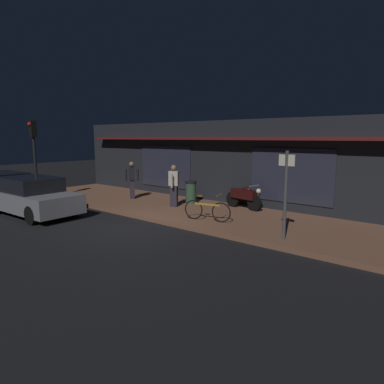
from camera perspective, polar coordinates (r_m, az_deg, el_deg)
The scene contains 12 objects.
ground_plane at distance 11.24m, azimuth -10.43°, elevation -5.95°, with size 60.00×60.00×0.00m, color black.
sidewalk_slab at distance 13.29m, azimuth -0.47°, elevation -3.13°, with size 18.00×4.00×0.15m, color brown.
storefront_building at distance 15.76m, azimuth 7.52°, elevation 5.08°, with size 18.00×3.30×3.60m.
motorcycle at distance 13.33m, azimuth 8.69°, elevation -0.69°, with size 1.70×0.58×0.97m.
bicycle_parked at distance 11.35m, azimuth 2.53°, elevation -3.02°, with size 1.62×0.51×0.91m.
person_photographer at distance 15.59m, azimuth -9.99°, elevation 2.10°, with size 0.45×0.54×1.67m.
person_bystander at distance 13.56m, azimuth -3.05°, elevation 1.20°, with size 0.44×0.59×1.67m.
sign_post at distance 9.40m, azimuth 15.36°, elevation 0.33°, with size 0.44×0.09×2.40m.
trash_bin at distance 14.38m, azimuth -0.18°, elevation 0.03°, with size 0.48×0.48×0.93m.
traffic_light_pole at distance 16.33m, azimuth -24.88°, elevation 6.82°, with size 0.24×0.33×3.60m.
parked_car_near at distance 16.60m, azimuth -29.13°, elevation 0.38°, with size 4.16×1.90×1.42m.
parked_car_far at distance 14.12m, azimuth -25.10°, elevation -0.67°, with size 4.16×1.91×1.42m.
Camera 1 is at (8.38, -6.92, 2.89)m, focal length 31.94 mm.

